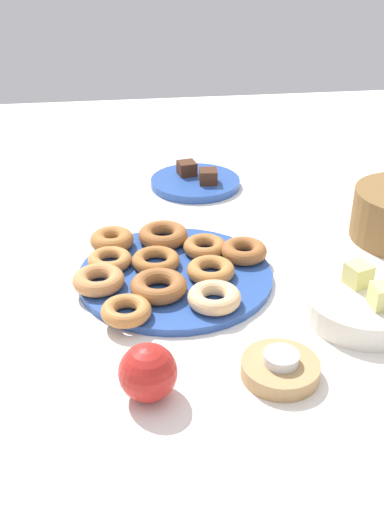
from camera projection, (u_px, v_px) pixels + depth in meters
name	position (u px, v px, depth m)	size (l,w,h in m)	color
ground_plane	(175.00, 279.00, 1.07)	(2.40, 2.40, 0.00)	white
donut_plate	(175.00, 275.00, 1.06)	(0.34, 0.34, 0.01)	#284C9E
donut_0	(244.00, 251.00, 1.10)	(0.08, 0.08, 0.03)	#995B2D
donut_1	(159.00, 286.00, 0.99)	(0.09, 0.09, 0.03)	#995B2D
donut_2	(156.00, 260.00, 1.07)	(0.09, 0.09, 0.02)	#AD6B33
donut_3	(110.00, 260.00, 1.08)	(0.08, 0.08, 0.02)	#BC7A3D
donut_4	(205.00, 247.00, 1.12)	(0.08, 0.08, 0.02)	#AD6B33
donut_5	(214.00, 297.00, 0.97)	(0.09, 0.09, 0.03)	#EABC84
donut_6	(99.00, 280.00, 1.01)	(0.09, 0.09, 0.03)	#C6844C
donut_7	(112.00, 240.00, 1.13)	(0.08, 0.08, 0.03)	#AD6B33
donut_8	(163.00, 235.00, 1.15)	(0.09, 0.09, 0.03)	#995B2D
donut_9	(126.00, 311.00, 0.94)	(0.08, 0.08, 0.02)	#BC7A3D
donut_10	(211.00, 270.00, 1.04)	(0.08, 0.08, 0.02)	#BC7A3D
cake_plate	(195.00, 183.00, 1.43)	(0.21, 0.21, 0.02)	#284C9E
brownie_near	(187.00, 168.00, 1.44)	(0.04, 0.04, 0.03)	#472819
brownie_far	(208.00, 176.00, 1.39)	(0.04, 0.04, 0.03)	#472819
candle_holder	(280.00, 369.00, 0.84)	(0.11, 0.11, 0.02)	tan
tealight	(281.00, 358.00, 0.83)	(0.05, 0.05, 0.01)	silver
fruit_bowl	(363.00, 306.00, 0.96)	(0.19, 0.19, 0.04)	silver
melon_chunk_left	(358.00, 274.00, 0.97)	(0.04, 0.04, 0.04)	#DBD67A
melon_chunk_right	(384.00, 296.00, 0.91)	(0.04, 0.04, 0.04)	#DBD67A
apple	(148.00, 372.00, 0.79)	(0.08, 0.08, 0.08)	red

